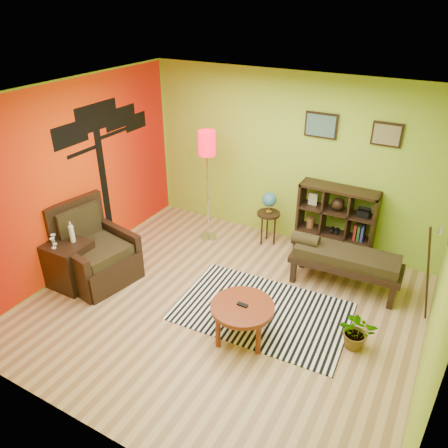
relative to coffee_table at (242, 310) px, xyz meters
The scene contains 11 objects.
ground 0.72m from the coffee_table, 143.24° to the left, with size 5.00×5.00×0.00m, color tan.
room_shell 1.54m from the coffee_table, 146.98° to the left, with size 5.04×4.54×2.82m.
zebra_rug 0.68m from the coffee_table, 86.88° to the left, with size 2.27×1.44×0.01m, color white.
coffee_table is the anchor object (origin of this frame).
armchair 2.50m from the coffee_table, behind, with size 1.12×1.12×1.17m.
side_cabinet 2.69m from the coffee_table, behind, with size 0.58×0.53×1.01m.
floor_lamp 2.74m from the coffee_table, 130.44° to the left, with size 0.29×0.29×1.91m.
globe_table 2.36m from the coffee_table, 106.26° to the left, with size 0.38×0.38×0.94m.
cube_shelf 2.43m from the coffee_table, 79.55° to the left, with size 1.20×0.35×1.20m.
bench 1.82m from the coffee_table, 64.91° to the left, with size 1.60×0.63×0.72m.
potted_plant 1.40m from the coffee_table, 21.27° to the left, with size 0.44×0.48×0.38m, color #26661E.
Camera 1 is at (2.30, -4.10, 3.85)m, focal length 35.00 mm.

